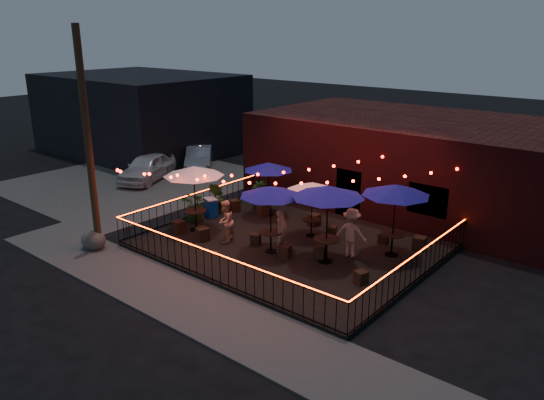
{
  "coord_description": "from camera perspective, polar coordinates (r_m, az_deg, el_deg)",
  "views": [
    {
      "loc": [
        11.17,
        -12.51,
        7.81
      ],
      "look_at": [
        -1.39,
        2.64,
        1.44
      ],
      "focal_mm": 35.0,
      "sensor_mm": 36.0,
      "label": 1
    }
  ],
  "objects": [
    {
      "name": "festoon_lights",
      "position": [
        19.45,
        -0.9,
        2.15
      ],
      "size": [
        10.02,
        8.72,
        1.32
      ],
      "color": "#FF1207",
      "rests_on": "ground"
    },
    {
      "name": "bistro_chair_6",
      "position": [
        21.69,
        4.58,
        -2.14
      ],
      "size": [
        0.47,
        0.47,
        0.48
      ],
      "primitive_type": "cube",
      "rotation": [
        0.0,
        0.0,
        -0.17
      ],
      "color": "black",
      "rests_on": "patio"
    },
    {
      "name": "bistro_chair_3",
      "position": [
        22.72,
        -1.04,
        -1.11
      ],
      "size": [
        0.49,
        0.49,
        0.49
      ],
      "primitive_type": "cube",
      "rotation": [
        0.0,
        0.0,
        2.94
      ],
      "color": "black",
      "rests_on": "patio"
    },
    {
      "name": "bistro_chair_7",
      "position": [
        20.62,
        6.42,
        -3.39
      ],
      "size": [
        0.44,
        0.44,
        0.4
      ],
      "primitive_type": "cube",
      "rotation": [
        0.0,
        0.0,
        3.5
      ],
      "color": "black",
      "rests_on": "patio"
    },
    {
      "name": "bistro_chair_5",
      "position": [
        18.64,
        1.42,
        -5.56
      ],
      "size": [
        0.47,
        0.47,
        0.46
      ],
      "primitive_type": "cube",
      "rotation": [
        0.0,
        0.0,
        3.38
      ],
      "color": "black",
      "rests_on": "patio"
    },
    {
      "name": "potted_shrub_c",
      "position": [
        23.56,
        -1.37,
        0.53
      ],
      "size": [
        0.89,
        0.89,
        1.23
      ],
      "primitive_type": "imported",
      "rotation": [
        0.0,
        0.0,
        0.36
      ],
      "color": "#143812",
      "rests_on": "patio"
    },
    {
      "name": "boulder",
      "position": [
        20.73,
        -18.67,
        -4.1
      ],
      "size": [
        1.11,
        1.01,
        0.73
      ],
      "primitive_type": "ellipsoid",
      "rotation": [
        0.0,
        0.0,
        -0.25
      ],
      "color": "#41423D",
      "rests_on": "ground"
    },
    {
      "name": "bistro_chair_0",
      "position": [
        21.17,
        -10.0,
        -2.86
      ],
      "size": [
        0.42,
        0.42,
        0.49
      ],
      "primitive_type": "cube",
      "rotation": [
        0.0,
        0.0,
        -0.01
      ],
      "color": "black",
      "rests_on": "patio"
    },
    {
      "name": "car_silver",
      "position": [
        31.18,
        -7.85,
        4.53
      ],
      "size": [
        3.84,
        3.92,
        1.34
      ],
      "primitive_type": "imported",
      "rotation": [
        0.0,
        0.0,
        0.76
      ],
      "color": "#9C9CA3",
      "rests_on": "ground"
    },
    {
      "name": "bistro_chair_4",
      "position": [
        19.78,
        -1.77,
        -4.23
      ],
      "size": [
        0.44,
        0.44,
        0.4
      ],
      "primitive_type": "cube",
      "rotation": [
        0.0,
        0.0,
        0.41
      ],
      "color": "black",
      "rests_on": "patio"
    },
    {
      "name": "cafe_table_5",
      "position": [
        18.6,
        13.19,
        0.97
      ],
      "size": [
        2.48,
        2.48,
        2.61
      ],
      "rotation": [
        0.0,
        0.0,
        -0.05
      ],
      "color": "black",
      "rests_on": "patio"
    },
    {
      "name": "patio",
      "position": [
        19.88,
        1.92,
        -4.98
      ],
      "size": [
        10.0,
        8.0,
        0.15
      ],
      "primitive_type": "cube",
      "color": "black",
      "rests_on": "ground"
    },
    {
      "name": "background_building",
      "position": [
        36.63,
        -13.95,
        9.08
      ],
      "size": [
        12.0,
        9.0,
        5.0
      ],
      "primitive_type": "cube",
      "color": "black",
      "rests_on": "ground"
    },
    {
      "name": "patron_c",
      "position": [
        18.75,
        8.54,
        -3.48
      ],
      "size": [
        1.25,
        0.88,
        1.76
      ],
      "primitive_type": "imported",
      "rotation": [
        0.0,
        0.0,
        3.36
      ],
      "color": "tan",
      "rests_on": "patio"
    },
    {
      "name": "utility_pole",
      "position": [
        19.68,
        -19.17,
        5.78
      ],
      "size": [
        0.26,
        0.26,
        8.0
      ],
      "primitive_type": "cylinder",
      "color": "#3E3019",
      "rests_on": "ground"
    },
    {
      "name": "bistro_chair_2",
      "position": [
        23.37,
        -4.07,
        -0.59
      ],
      "size": [
        0.56,
        0.56,
        0.51
      ],
      "primitive_type": "cube",
      "rotation": [
        0.0,
        0.0,
        -0.43
      ],
      "color": "black",
      "rests_on": "patio"
    },
    {
      "name": "fence_left",
      "position": [
        22.87,
        -8.01,
        -0.45
      ],
      "size": [
        0.04,
        8.0,
        1.04
      ],
      "rotation": [
        0.0,
        0.0,
        1.57
      ],
      "color": "black",
      "rests_on": "patio"
    },
    {
      "name": "car_white",
      "position": [
        29.26,
        -13.29,
        3.43
      ],
      "size": [
        3.26,
        4.55,
        1.44
      ],
      "primitive_type": "imported",
      "rotation": [
        0.0,
        0.0,
        0.41
      ],
      "color": "silver",
      "rests_on": "ground"
    },
    {
      "name": "bistro_chair_8",
      "position": [
        18.66,
        5.23,
        -5.64
      ],
      "size": [
        0.45,
        0.45,
        0.45
      ],
      "primitive_type": "cube",
      "rotation": [
        0.0,
        0.0,
        0.23
      ],
      "color": "black",
      "rests_on": "patio"
    },
    {
      "name": "cafe_table_4",
      "position": [
        17.63,
        6.03,
        0.81
      ],
      "size": [
        3.29,
        3.29,
        2.74
      ],
      "rotation": [
        0.0,
        0.0,
        0.43
      ],
      "color": "black",
      "rests_on": "patio"
    },
    {
      "name": "ground",
      "position": [
        18.5,
        -1.92,
        -7.05
      ],
      "size": [
        110.0,
        110.0,
        0.0
      ],
      "primitive_type": "plane",
      "color": "black",
      "rests_on": "ground"
    },
    {
      "name": "cafe_table_0",
      "position": [
        20.71,
        -8.42,
        3.0
      ],
      "size": [
        2.51,
        2.51,
        2.62
      ],
      "rotation": [
        0.0,
        0.0,
        0.06
      ],
      "color": "black",
      "rests_on": "patio"
    },
    {
      "name": "cafe_table_2",
      "position": [
        18.44,
        -0.13,
        0.86
      ],
      "size": [
        2.72,
        2.72,
        2.46
      ],
      "rotation": [
        0.0,
        0.0,
        0.26
      ],
      "color": "black",
      "rests_on": "patio"
    },
    {
      "name": "potted_shrub_b",
      "position": [
        23.03,
        -5.96,
        0.25
      ],
      "size": [
        0.93,
        0.84,
        1.4
      ],
      "primitive_type": "imported",
      "rotation": [
        0.0,
        0.0,
        -0.33
      ],
      "color": "#1D4012",
      "rests_on": "patio"
    },
    {
      "name": "fence_front",
      "position": [
        16.92,
        -6.47,
        -7.17
      ],
      "size": [
        10.0,
        0.04,
        1.04
      ],
      "color": "black",
      "rests_on": "patio"
    },
    {
      "name": "cafe_table_1",
      "position": [
        22.3,
        -0.39,
        3.56
      ],
      "size": [
        2.68,
        2.68,
        2.32
      ],
      "rotation": [
        0.0,
        0.0,
        0.33
      ],
      "color": "black",
      "rests_on": "patio"
    },
    {
      "name": "bistro_chair_11",
      "position": [
        19.99,
        15.57,
        -4.52
      ],
      "size": [
        0.48,
        0.48,
        0.5
      ],
      "primitive_type": "cube",
      "rotation": [
        0.0,
        0.0,
        3.3
      ],
      "color": "black",
      "rests_on": "patio"
    },
    {
      "name": "fence_right",
      "position": [
        17.31,
        15.22,
        -7.13
      ],
      "size": [
        0.04,
        8.0,
        1.04
      ],
      "rotation": [
        0.0,
        0.0,
        1.57
      ],
      "color": "black",
      "rests_on": "patio"
    },
    {
      "name": "brick_building",
      "position": [
        25.37,
        14.97,
        4.08
      ],
      "size": [
        14.0,
        8.0,
        4.0
      ],
      "color": "#350E10",
      "rests_on": "ground"
    },
    {
      "name": "cooler",
      "position": [
        22.75,
        -6.58,
        -0.78
      ],
      "size": [
        0.73,
        0.63,
        0.8
      ],
      "rotation": [
        0.0,
        0.0,
        -0.4
      ],
      "color": "#0637B2",
      "rests_on": "patio"
    },
    {
      "name": "bistro_chair_10",
      "position": [
        20.29,
        11.91,
        -4.05
      ],
      "size": [
        0.36,
        0.36,
        0.4
      ],
      "primitive_type": "cube",
      "rotation": [
        0.0,
        0.0,
        0.06
      ],
      "color": "black",
      "rests_on": "patio"
    },
    {
      "name": "bistro_chair_1",
      "position": [
        20.27,
        -7.49,
        -3.67
      ],
      "size": [
        0.52,
        0.52,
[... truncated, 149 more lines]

